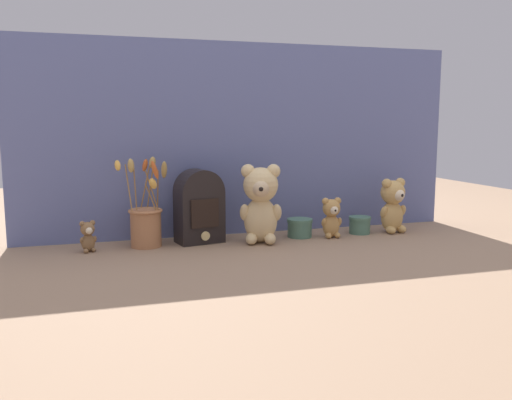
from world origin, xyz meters
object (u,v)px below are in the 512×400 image
(teddy_bear_tiny, at_px, (88,236))
(flower_vase, at_px, (146,221))
(teddy_bear_small, at_px, (331,217))
(vintage_radio, at_px, (199,205))
(decorative_tin_short, at_px, (360,225))
(teddy_bear_large, at_px, (261,202))
(teddy_bear_medium, at_px, (393,204))
(decorative_tin_tall, at_px, (300,228))

(teddy_bear_tiny, distance_m, flower_vase, 0.20)
(teddy_bear_small, xyz_separation_m, teddy_bear_tiny, (-0.87, 0.03, -0.02))
(vintage_radio, xyz_separation_m, decorative_tin_short, (0.62, -0.03, -0.10))
(decorative_tin_short, bearing_deg, teddy_bear_tiny, -179.86)
(teddy_bear_large, xyz_separation_m, teddy_bear_medium, (0.55, 0.02, -0.04))
(teddy_bear_tiny, xyz_separation_m, decorative_tin_short, (1.01, 0.00, -0.02))
(teddy_bear_medium, relative_size, decorative_tin_tall, 2.21)
(teddy_bear_small, relative_size, decorative_tin_tall, 1.56)
(teddy_bear_small, xyz_separation_m, decorative_tin_short, (0.14, 0.03, -0.04))
(decorative_tin_tall, relative_size, decorative_tin_short, 1.13)
(teddy_bear_tiny, bearing_deg, teddy_bear_medium, -0.68)
(teddy_bear_large, distance_m, teddy_bear_tiny, 0.60)
(teddy_bear_large, bearing_deg, flower_vase, 171.77)
(teddy_bear_small, height_order, decorative_tin_short, teddy_bear_small)
(teddy_bear_large, bearing_deg, teddy_bear_tiny, 176.46)
(teddy_bear_medium, distance_m, vintage_radio, 0.76)
(teddy_bear_tiny, distance_m, decorative_tin_tall, 0.76)
(decorative_tin_tall, bearing_deg, flower_vase, 179.01)
(teddy_bear_tiny, relative_size, decorative_tin_short, 1.24)
(teddy_bear_large, relative_size, teddy_bear_small, 1.87)
(teddy_bear_medium, xyz_separation_m, decorative_tin_tall, (-0.38, 0.02, -0.08))
(teddy_bear_medium, xyz_separation_m, flower_vase, (-0.95, 0.03, -0.02))
(teddy_bear_medium, bearing_deg, teddy_bear_tiny, 179.32)
(teddy_bear_large, relative_size, teddy_bear_tiny, 2.68)
(teddy_bear_small, distance_m, teddy_bear_tiny, 0.87)
(teddy_bear_medium, distance_m, flower_vase, 0.95)
(teddy_bear_tiny, xyz_separation_m, flower_vase, (0.19, 0.02, 0.03))
(teddy_bear_large, height_order, teddy_bear_tiny, teddy_bear_large)
(vintage_radio, height_order, decorative_tin_tall, vintage_radio)
(flower_vase, relative_size, decorative_tin_short, 3.66)
(teddy_bear_large, xyz_separation_m, decorative_tin_tall, (0.17, 0.05, -0.11))
(teddy_bear_large, relative_size, teddy_bear_medium, 1.32)
(teddy_bear_large, bearing_deg, vintage_radio, 161.50)
(teddy_bear_medium, relative_size, teddy_bear_tiny, 2.03)
(teddy_bear_large, distance_m, flower_vase, 0.41)
(teddy_bear_large, distance_m, teddy_bear_small, 0.29)
(teddy_bear_medium, height_order, vintage_radio, vintage_radio)
(teddy_bear_small, bearing_deg, decorative_tin_tall, 159.12)
(teddy_bear_large, bearing_deg, teddy_bear_medium, 2.41)
(teddy_bear_large, height_order, flower_vase, flower_vase)
(teddy_bear_medium, distance_m, teddy_bear_tiny, 1.14)
(teddy_bear_small, distance_m, flower_vase, 0.68)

